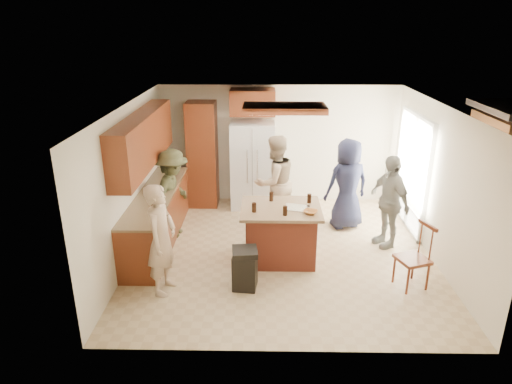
{
  "coord_description": "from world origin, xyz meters",
  "views": [
    {
      "loc": [
        -0.32,
        -6.96,
        3.73
      ],
      "look_at": [
        -0.44,
        -0.12,
        1.15
      ],
      "focal_mm": 32.0,
      "sensor_mm": 36.0,
      "label": 1
    }
  ],
  "objects_px": {
    "person_front_left": "(161,240)",
    "kitchen_island": "(280,233)",
    "person_side_right": "(389,201)",
    "person_behind_right": "(347,184)",
    "refrigerator": "(253,165)",
    "trash_bin": "(245,268)",
    "person_behind_left": "(275,182)",
    "person_counter": "(173,193)",
    "spindle_chair": "(414,259)"
  },
  "relations": [
    {
      "from": "person_side_right",
      "to": "refrigerator",
      "type": "xyz_separation_m",
      "value": [
        -2.38,
        1.78,
        0.08
      ]
    },
    {
      "from": "refrigerator",
      "to": "trash_bin",
      "type": "height_order",
      "value": "refrigerator"
    },
    {
      "from": "trash_bin",
      "to": "spindle_chair",
      "type": "relative_size",
      "value": 0.63
    },
    {
      "from": "kitchen_island",
      "to": "trash_bin",
      "type": "xyz_separation_m",
      "value": [
        -0.55,
        -0.88,
        -0.16
      ]
    },
    {
      "from": "spindle_chair",
      "to": "person_front_left",
      "type": "bearing_deg",
      "value": -177.2
    },
    {
      "from": "refrigerator",
      "to": "kitchen_island",
      "type": "height_order",
      "value": "refrigerator"
    },
    {
      "from": "person_side_right",
      "to": "refrigerator",
      "type": "relative_size",
      "value": 0.91
    },
    {
      "from": "person_behind_right",
      "to": "person_front_left",
      "type": "bearing_deg",
      "value": 18.49
    },
    {
      "from": "person_side_right",
      "to": "person_counter",
      "type": "height_order",
      "value": "person_side_right"
    },
    {
      "from": "person_front_left",
      "to": "trash_bin",
      "type": "height_order",
      "value": "person_front_left"
    },
    {
      "from": "person_behind_left",
      "to": "trash_bin",
      "type": "xyz_separation_m",
      "value": [
        -0.47,
        -2.19,
        -0.57
      ]
    },
    {
      "from": "person_front_left",
      "to": "person_side_right",
      "type": "relative_size",
      "value": 1.01
    },
    {
      "from": "person_behind_right",
      "to": "kitchen_island",
      "type": "relative_size",
      "value": 1.35
    },
    {
      "from": "person_behind_left",
      "to": "person_behind_right",
      "type": "bearing_deg",
      "value": 145.75
    },
    {
      "from": "person_counter",
      "to": "trash_bin",
      "type": "xyz_separation_m",
      "value": [
        1.36,
        -1.77,
        -0.49
      ]
    },
    {
      "from": "person_side_right",
      "to": "trash_bin",
      "type": "xyz_separation_m",
      "value": [
        -2.42,
        -1.44,
        -0.5
      ]
    },
    {
      "from": "person_behind_right",
      "to": "kitchen_island",
      "type": "bearing_deg",
      "value": 26.84
    },
    {
      "from": "person_side_right",
      "to": "person_behind_right",
      "type": "bearing_deg",
      "value": -164.9
    },
    {
      "from": "person_counter",
      "to": "spindle_chair",
      "type": "height_order",
      "value": "person_counter"
    },
    {
      "from": "kitchen_island",
      "to": "spindle_chair",
      "type": "bearing_deg",
      "value": -22.37
    },
    {
      "from": "person_behind_right",
      "to": "trash_bin",
      "type": "distance_m",
      "value": 2.91
    },
    {
      "from": "person_behind_left",
      "to": "spindle_chair",
      "type": "bearing_deg",
      "value": 99.0
    },
    {
      "from": "person_behind_right",
      "to": "refrigerator",
      "type": "xyz_separation_m",
      "value": [
        -1.8,
        1.02,
        0.04
      ]
    },
    {
      "from": "person_counter",
      "to": "refrigerator",
      "type": "relative_size",
      "value": 0.9
    },
    {
      "from": "person_behind_right",
      "to": "person_side_right",
      "type": "xyz_separation_m",
      "value": [
        0.59,
        -0.76,
        -0.04
      ]
    },
    {
      "from": "person_behind_left",
      "to": "spindle_chair",
      "type": "distance_m",
      "value": 2.94
    },
    {
      "from": "person_behind_left",
      "to": "person_side_right",
      "type": "height_order",
      "value": "person_behind_left"
    },
    {
      "from": "kitchen_island",
      "to": "person_counter",
      "type": "bearing_deg",
      "value": 154.92
    },
    {
      "from": "person_front_left",
      "to": "person_behind_right",
      "type": "height_order",
      "value": "person_behind_right"
    },
    {
      "from": "spindle_chair",
      "to": "person_behind_right",
      "type": "bearing_deg",
      "value": 106.89
    },
    {
      "from": "person_behind_left",
      "to": "kitchen_island",
      "type": "height_order",
      "value": "person_behind_left"
    },
    {
      "from": "person_behind_left",
      "to": "person_counter",
      "type": "height_order",
      "value": "person_behind_left"
    },
    {
      "from": "person_behind_left",
      "to": "person_counter",
      "type": "relative_size",
      "value": 1.1
    },
    {
      "from": "person_front_left",
      "to": "trash_bin",
      "type": "relative_size",
      "value": 2.62
    },
    {
      "from": "person_front_left",
      "to": "person_side_right",
      "type": "xyz_separation_m",
      "value": [
        3.59,
        1.53,
        -0.01
      ]
    },
    {
      "from": "person_front_left",
      "to": "kitchen_island",
      "type": "height_order",
      "value": "person_front_left"
    },
    {
      "from": "person_front_left",
      "to": "person_behind_right",
      "type": "bearing_deg",
      "value": -41.68
    },
    {
      "from": "refrigerator",
      "to": "trash_bin",
      "type": "bearing_deg",
      "value": -90.65
    },
    {
      "from": "trash_bin",
      "to": "refrigerator",
      "type": "bearing_deg",
      "value": 89.35
    },
    {
      "from": "kitchen_island",
      "to": "person_behind_right",
      "type": "bearing_deg",
      "value": 45.63
    },
    {
      "from": "person_front_left",
      "to": "kitchen_island",
      "type": "bearing_deg",
      "value": -49.46
    },
    {
      "from": "person_behind_left",
      "to": "person_behind_right",
      "type": "height_order",
      "value": "person_behind_left"
    },
    {
      "from": "person_side_right",
      "to": "trash_bin",
      "type": "height_order",
      "value": "person_side_right"
    },
    {
      "from": "person_front_left",
      "to": "person_behind_left",
      "type": "xyz_separation_m",
      "value": [
        1.65,
        2.28,
        0.07
      ]
    },
    {
      "from": "person_side_right",
      "to": "spindle_chair",
      "type": "bearing_deg",
      "value": -20.43
    },
    {
      "from": "person_behind_right",
      "to": "spindle_chair",
      "type": "height_order",
      "value": "person_behind_right"
    },
    {
      "from": "person_behind_right",
      "to": "person_side_right",
      "type": "height_order",
      "value": "person_behind_right"
    },
    {
      "from": "person_front_left",
      "to": "trash_bin",
      "type": "distance_m",
      "value": 1.28
    },
    {
      "from": "person_side_right",
      "to": "spindle_chair",
      "type": "height_order",
      "value": "person_side_right"
    },
    {
      "from": "person_front_left",
      "to": "person_counter",
      "type": "distance_m",
      "value": 1.87
    }
  ]
}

